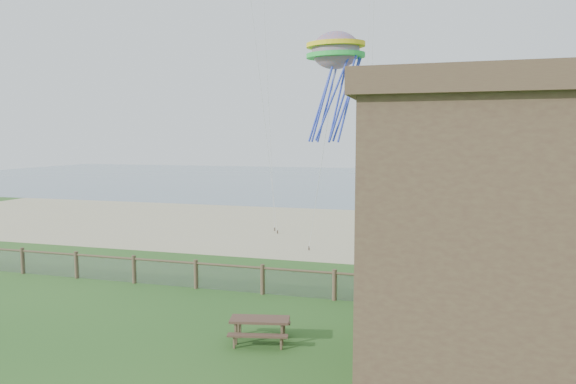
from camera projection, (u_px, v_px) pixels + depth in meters
ground at (199, 352)px, 15.40m from camera, size 160.00×160.00×0.00m
sand_beach at (334, 229)px, 36.47m from camera, size 72.00×20.00×0.02m
ocean at (387, 181)px, 78.60m from camera, size 160.00×68.00×0.02m
chainlink_fence at (263, 281)px, 21.09m from camera, size 36.20×0.20×1.25m
picnic_table at (260, 330)px, 16.14m from camera, size 2.10×1.75×0.78m
octopus_kite at (335, 82)px, 25.09m from camera, size 3.10×2.34×5.97m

